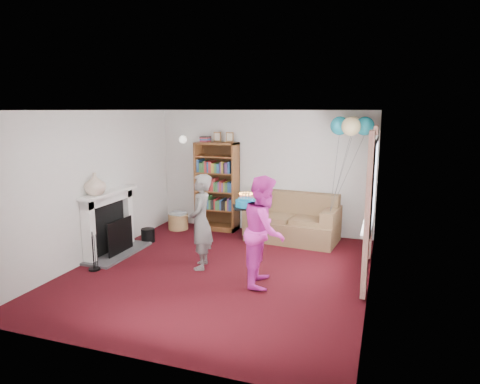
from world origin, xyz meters
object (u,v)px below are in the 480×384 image
at_px(sofa, 293,223).
at_px(birthday_cake, 246,203).
at_px(bookcase, 217,187).
at_px(person_striped, 201,222).
at_px(person_magenta, 264,231).

relative_size(sofa, birthday_cake, 4.67).
distance_m(bookcase, person_striped, 2.29).
bearing_deg(sofa, birthday_cake, -92.00).
height_order(bookcase, sofa, bookcase).
distance_m(sofa, birthday_cake, 2.27).
bearing_deg(bookcase, birthday_cake, -59.10).
height_order(sofa, birthday_cake, birthday_cake).
distance_m(person_striped, birthday_cake, 0.89).
bearing_deg(birthday_cake, bookcase, 120.90).
bearing_deg(person_striped, bookcase, 179.33).
xyz_separation_m(sofa, person_striped, (-1.08, -1.98, 0.42)).
xyz_separation_m(bookcase, person_striped, (0.60, -2.21, -0.15)).
relative_size(sofa, person_magenta, 1.07).
distance_m(sofa, person_striped, 2.29).
bearing_deg(bookcase, sofa, -7.79).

